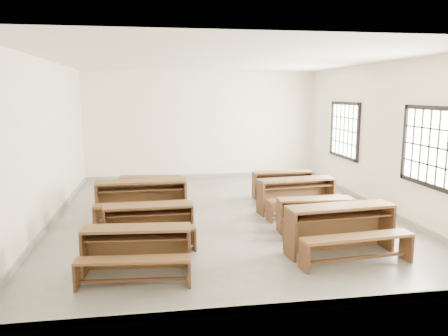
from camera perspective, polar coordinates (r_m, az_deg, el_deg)
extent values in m
plane|color=gray|center=(9.36, 0.00, -6.04)|extent=(8.50, 8.50, 0.00)
cube|color=silver|center=(9.03, 0.00, 13.73)|extent=(7.00, 8.50, 0.05)
cube|color=white|center=(13.23, -2.87, 5.61)|extent=(7.00, 0.05, 3.20)
cube|color=white|center=(4.97, 7.62, -1.29)|extent=(7.00, 0.05, 3.20)
cube|color=white|center=(9.19, -21.98, 3.12)|extent=(0.05, 8.50, 3.20)
cube|color=white|center=(10.19, 19.72, 3.84)|extent=(0.05, 8.50, 3.20)
cube|color=gray|center=(13.44, -2.82, -0.99)|extent=(7.00, 0.04, 0.10)
cube|color=gray|center=(5.48, 7.26, -17.43)|extent=(7.00, 0.04, 0.10)
cube|color=gray|center=(9.47, -21.41, -6.23)|extent=(0.04, 8.50, 0.10)
cube|color=gray|center=(10.45, 19.26, -4.64)|extent=(0.04, 8.50, 0.10)
cube|color=white|center=(8.66, 25.37, 2.53)|extent=(0.02, 1.50, 1.30)
cube|color=black|center=(8.60, 25.59, 7.09)|extent=(0.06, 1.62, 0.08)
cube|color=black|center=(8.75, 24.93, -1.95)|extent=(0.06, 1.62, 0.08)
cube|color=black|center=(9.31, 22.55, 3.16)|extent=(0.06, 0.08, 1.46)
cube|color=white|center=(11.80, 15.53, 4.78)|extent=(0.02, 1.50, 1.30)
cube|color=black|center=(11.75, 15.59, 8.13)|extent=(0.06, 1.62, 0.08)
cube|color=black|center=(11.86, 15.29, 1.46)|extent=(0.06, 1.62, 0.08)
cube|color=black|center=(11.08, 17.12, 4.40)|extent=(0.06, 0.08, 1.46)
cube|color=black|center=(12.51, 13.95, 5.11)|extent=(0.06, 0.08, 1.46)
cube|color=brown|center=(6.33, -11.35, -7.73)|extent=(1.54, 0.50, 0.04)
cube|color=brown|center=(6.60, -11.07, -10.12)|extent=(1.52, 0.16, 0.65)
cube|color=#51331C|center=(6.57, -17.78, -10.50)|extent=(0.07, 0.38, 0.65)
cube|color=#51331C|center=(6.39, -4.53, -10.62)|extent=(0.07, 0.38, 0.65)
cube|color=#51331C|center=(6.35, -11.33, -8.92)|extent=(1.42, 0.40, 0.02)
cube|color=brown|center=(5.99, -11.80, -11.66)|extent=(1.54, 0.39, 0.04)
cube|color=#51331C|center=(6.20, -18.71, -13.20)|extent=(0.06, 0.27, 0.36)
cube|color=#51331C|center=(6.01, -4.52, -13.44)|extent=(0.06, 0.27, 0.36)
cube|color=#51331C|center=(6.10, -11.70, -14.15)|extent=(1.40, 0.16, 0.04)
cube|color=brown|center=(7.56, -9.81, -4.88)|extent=(1.50, 0.40, 0.04)
cube|color=brown|center=(7.81, -9.75, -6.97)|extent=(1.50, 0.06, 0.64)
cube|color=#51331C|center=(7.69, -15.24, -7.45)|extent=(0.04, 0.38, 0.64)
cube|color=#51331C|center=(7.68, -4.24, -7.14)|extent=(0.04, 0.38, 0.64)
cube|color=#51331C|center=(7.57, -9.78, -5.88)|extent=(1.39, 0.30, 0.02)
cube|color=brown|center=(7.19, -9.73, -7.96)|extent=(1.50, 0.29, 0.04)
cube|color=#51331C|center=(7.29, -15.52, -9.56)|extent=(0.04, 0.26, 0.36)
cube|color=#51331C|center=(7.29, -3.86, -9.23)|extent=(0.04, 0.26, 0.36)
cube|color=#51331C|center=(7.28, -9.67, -10.07)|extent=(1.39, 0.07, 0.04)
cube|color=brown|center=(8.98, -10.76, -1.72)|extent=(1.81, 0.49, 0.05)
cube|color=brown|center=(9.26, -10.68, -3.94)|extent=(1.80, 0.09, 0.77)
cube|color=#51331C|center=(9.12, -16.23, -4.38)|extent=(0.06, 0.45, 0.77)
cube|color=#51331C|center=(9.10, -5.12, -4.06)|extent=(0.06, 0.45, 0.77)
cube|color=#51331C|center=(8.99, -10.73, -2.74)|extent=(1.68, 0.38, 0.02)
cube|color=brown|center=(8.51, -10.71, -4.68)|extent=(1.81, 0.36, 0.05)
cube|color=#51331C|center=(8.63, -16.54, -6.35)|extent=(0.05, 0.32, 0.43)
cube|color=#51331C|center=(8.61, -4.77, -6.01)|extent=(0.05, 0.32, 0.43)
cube|color=#51331C|center=(8.60, -10.64, -6.87)|extent=(1.67, 0.09, 0.05)
cube|color=brown|center=(10.30, -9.58, -1.16)|extent=(1.45, 0.48, 0.04)
cube|color=brown|center=(10.52, -9.44, -2.71)|extent=(1.43, 0.16, 0.61)
cube|color=#51331C|center=(10.45, -13.33, -2.92)|extent=(0.07, 0.36, 0.61)
cube|color=#51331C|center=(10.31, -5.67, -2.87)|extent=(0.07, 0.36, 0.61)
cube|color=#51331C|center=(10.30, -9.57, -1.86)|extent=(1.34, 0.38, 0.02)
cube|color=brown|center=(9.92, -9.78, -3.15)|extent=(1.44, 0.38, 0.04)
cube|color=#51331C|center=(10.06, -13.70, -4.21)|extent=(0.06, 0.25, 0.34)
cube|color=#51331C|center=(9.92, -5.74, -4.18)|extent=(0.06, 0.25, 0.34)
cube|color=#51331C|center=(9.99, -9.74, -4.65)|extent=(1.32, 0.16, 0.04)
cube|color=brown|center=(7.20, 14.96, -4.90)|extent=(1.79, 0.60, 0.04)
cube|color=brown|center=(7.47, 14.09, -7.47)|extent=(1.75, 0.21, 0.74)
cube|color=#51331C|center=(6.94, 8.59, -8.61)|extent=(0.09, 0.44, 0.74)
cube|color=#51331C|center=(7.75, 20.39, -7.17)|extent=(0.09, 0.44, 0.74)
cube|color=#51331C|center=(7.22, 14.99, -6.11)|extent=(1.64, 0.48, 0.02)
cube|color=brown|center=(6.85, 17.05, -8.61)|extent=(1.77, 0.47, 0.04)
cube|color=#51331C|center=(6.54, 10.42, -11.37)|extent=(0.07, 0.31, 0.42)
cube|color=#51331C|center=(7.39, 22.71, -9.48)|extent=(0.07, 0.31, 0.42)
cube|color=#51331C|center=(6.96, 16.92, -11.19)|extent=(1.62, 0.21, 0.04)
cube|color=brown|center=(8.27, 11.89, -4.00)|extent=(1.41, 0.41, 0.03)
cube|color=brown|center=(8.49, 11.49, -5.82)|extent=(1.40, 0.10, 0.59)
cube|color=#51331C|center=(8.16, 7.24, -6.33)|extent=(0.05, 0.35, 0.59)
cube|color=#51331C|center=(8.58, 16.17, -5.85)|extent=(0.05, 0.35, 0.59)
cube|color=#51331C|center=(8.28, 11.90, -4.85)|extent=(1.30, 0.32, 0.02)
cube|color=brown|center=(7.94, 12.79, -6.56)|extent=(1.41, 0.31, 0.03)
cube|color=#51331C|center=(7.80, 7.96, -8.11)|extent=(0.05, 0.25, 0.33)
cube|color=#51331C|center=(8.24, 17.26, -7.50)|extent=(0.05, 0.25, 0.33)
cube|color=#51331C|center=(8.02, 12.72, -8.36)|extent=(1.29, 0.10, 0.03)
cube|color=brown|center=(9.48, 9.43, -1.46)|extent=(1.70, 0.60, 0.04)
cube|color=brown|center=(9.72, 8.91, -3.42)|extent=(1.66, 0.23, 0.71)
cube|color=#51331C|center=(9.25, 4.80, -4.01)|extent=(0.09, 0.42, 0.71)
cube|color=#51331C|center=(9.92, 13.63, -3.32)|extent=(0.09, 0.42, 0.71)
cube|color=#51331C|center=(9.49, 9.46, -2.35)|extent=(1.56, 0.48, 0.02)
cube|color=brown|center=(9.09, 10.72, -3.98)|extent=(1.68, 0.48, 0.04)
cube|color=#51331C|center=(8.83, 5.93, -5.74)|extent=(0.07, 0.29, 0.39)
cube|color=#51331C|center=(9.52, 15.08, -4.88)|extent=(0.07, 0.29, 0.39)
cube|color=#51331C|center=(9.17, 10.66, -5.87)|extent=(1.53, 0.22, 0.04)
cube|color=brown|center=(10.83, 7.62, -0.51)|extent=(1.46, 0.38, 0.04)
cube|color=brown|center=(11.05, 7.33, -2.03)|extent=(1.45, 0.05, 0.62)
cube|color=#51331C|center=(10.71, 3.96, -2.35)|extent=(0.04, 0.36, 0.62)
cube|color=#51331C|center=(11.12, 11.07, -2.06)|extent=(0.04, 0.36, 0.62)
cube|color=#51331C|center=(10.84, 7.63, -1.19)|extent=(1.35, 0.29, 0.02)
cube|color=brown|center=(10.47, 8.31, -2.41)|extent=(1.46, 0.27, 0.04)
cube|color=#51331C|center=(10.32, 4.53, -3.60)|extent=(0.04, 0.25, 0.35)
cube|color=#51331C|center=(10.75, 11.88, -3.24)|extent=(0.04, 0.25, 0.35)
cube|color=#51331C|center=(10.53, 8.27, -3.86)|extent=(1.34, 0.06, 0.04)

